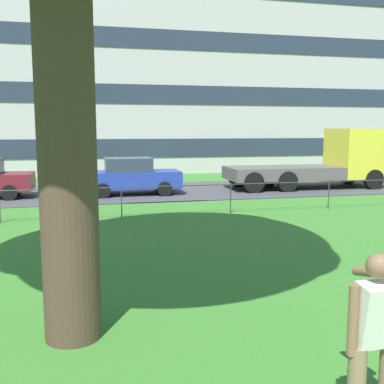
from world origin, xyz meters
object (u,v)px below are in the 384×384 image
object	(u,v)px
person_thrower	(374,339)
car_blue_far_right	(131,176)
apartment_building_background	(222,54)
flatbed_truck_left	(327,161)

from	to	relation	value
person_thrower	car_blue_far_right	distance (m)	15.79
person_thrower	car_blue_far_right	bearing A→B (deg)	92.09
car_blue_far_right	apartment_building_background	xyz separation A→B (m)	(8.21, 14.20, 7.40)
car_blue_far_right	apartment_building_background	bearing A→B (deg)	59.97
car_blue_far_right	person_thrower	bearing A→B (deg)	-87.91
flatbed_truck_left	person_thrower	bearing A→B (deg)	-118.12
apartment_building_background	car_blue_far_right	bearing A→B (deg)	-120.03
flatbed_truck_left	apartment_building_background	bearing A→B (deg)	93.97
person_thrower	apartment_building_background	size ratio (longest dim) A/B	0.04
person_thrower	flatbed_truck_left	bearing A→B (deg)	61.88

